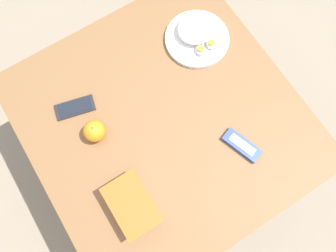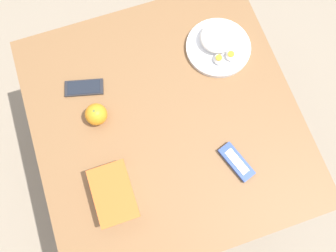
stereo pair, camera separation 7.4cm
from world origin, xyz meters
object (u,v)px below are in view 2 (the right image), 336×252
at_px(food_container, 115,194).
at_px(candy_bar, 236,162).
at_px(rice_plate, 218,44).
at_px(cell_phone, 84,88).
at_px(orange_fruit, 96,114).

distance_m(food_container, candy_bar, 0.43).
xyz_separation_m(rice_plate, cell_phone, (-0.00, 0.53, -0.02)).
xyz_separation_m(orange_fruit, candy_bar, (-0.31, -0.41, -0.03)).
bearing_deg(candy_bar, food_container, 86.42).
relative_size(orange_fruit, rice_plate, 0.32).
height_order(food_container, rice_plate, food_container).
relative_size(food_container, rice_plate, 0.78).
height_order(orange_fruit, cell_phone, orange_fruit).
height_order(food_container, orange_fruit, orange_fruit).
xyz_separation_m(rice_plate, candy_bar, (-0.44, 0.10, -0.01)).
bearing_deg(rice_plate, food_container, 128.18).
bearing_deg(orange_fruit, rice_plate, -75.76).
bearing_deg(food_container, cell_phone, 0.41).
relative_size(food_container, candy_bar, 1.29).
height_order(rice_plate, candy_bar, rice_plate).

